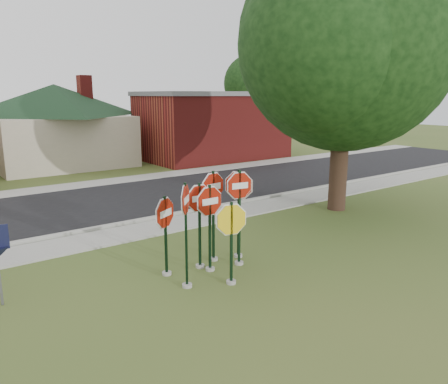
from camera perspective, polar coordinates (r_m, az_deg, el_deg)
ground at (r=10.83m, az=3.35°, el=-12.14°), size 120.00×120.00×0.00m
sidewalk_near at (r=15.16m, az=-10.15°, el=-4.87°), size 60.00×1.60×0.06m
road at (r=19.17m, az=-16.21°, el=-1.53°), size 60.00×7.00×0.04m
sidewalk_far at (r=23.16m, az=-19.98°, el=0.62°), size 60.00×1.60×0.06m
curb at (r=16.02m, az=-11.77°, el=-3.84°), size 60.00×0.20×0.14m
stop_sign_center at (r=11.21m, az=-1.88°, el=-3.20°), size 1.06×0.24×2.41m
stop_sign_yellow at (r=10.47m, az=0.96°, el=-5.40°), size 1.05×0.30×2.17m
stop_sign_left at (r=10.21m, az=-5.01°, el=-3.83°), size 0.70×0.73×2.67m
stop_sign_right at (r=11.57m, az=2.03°, el=-1.67°), size 1.00×0.24×2.71m
stop_sign_back_right at (r=11.86m, az=-1.42°, el=-1.46°), size 1.06×0.24×2.64m
stop_sign_back_left at (r=11.42m, az=-3.22°, el=-2.98°), size 1.00×0.24×2.41m
stop_sign_far_right at (r=12.11m, az=1.91°, el=-1.16°), size 0.67×0.89×2.64m
stop_sign_far_left at (r=11.07m, az=-7.67°, el=-4.39°), size 0.96×0.53×2.19m
building_house at (r=30.69m, az=-21.14°, el=10.11°), size 11.60×11.60×6.20m
building_brick at (r=31.90m, az=-1.43°, el=8.76°), size 10.20×6.20×4.75m
oak_tree at (r=17.80m, az=15.62°, el=18.32°), size 11.75×11.15×10.52m
bg_tree_right at (r=43.91m, az=3.72°, el=13.92°), size 5.60×5.60×8.40m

